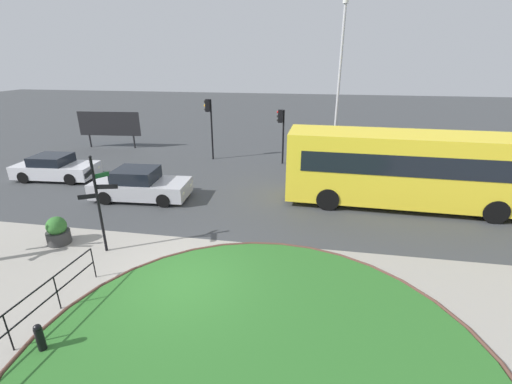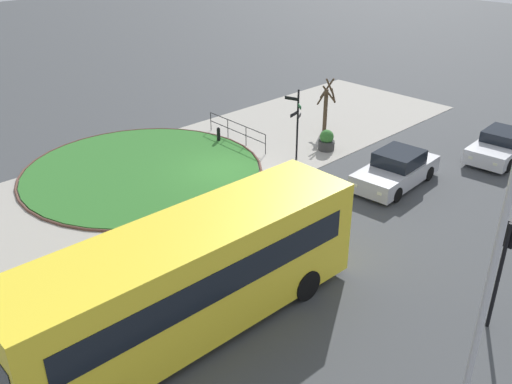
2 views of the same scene
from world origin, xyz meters
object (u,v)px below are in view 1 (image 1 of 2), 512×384
Objects in this scene: planter_near_signpost at (58,232)px; car_far_lane at (56,168)px; car_near_lane at (140,185)px; billboard_left at (109,124)px; traffic_light_near at (209,116)px; traffic_light_far at (281,124)px; bollard_foreground at (40,338)px; signpost_directional at (98,199)px; bus_yellow at (407,168)px; lamppost_tall at (339,82)px.

car_far_lane is at bearing 128.53° from planter_near_signpost.
billboard_left is at bearing 124.06° from car_near_lane.
billboard_left is (-6.98, 9.12, 1.09)m from car_near_lane.
car_near_lane is at bearing -57.37° from billboard_left.
traffic_light_near is 1.15× the size of traffic_light_far.
car_far_lane is 7.35m from billboard_left.
planter_near_signpost is (-3.10, 4.55, 0.07)m from bollard_foreground.
signpost_directional is 2.53m from planter_near_signpost.
bus_yellow is 12.51m from traffic_light_near.
lamppost_tall is at bearing 57.34° from signpost_directional.
car_near_lane is 1.04× the size of car_far_lane.
traffic_light_near reaches higher than signpost_directional.
car_near_lane is 0.49× the size of lamppost_tall.
car_near_lane is at bearing -21.36° from car_far_lane.
lamppost_tall is at bearing -8.87° from billboard_left.
bus_yellow is at bearing 28.70° from signpost_directional.
planter_near_signpost is at bearing -129.13° from lamppost_tall.
signpost_directional is 0.78× the size of car_far_lane.
bollard_foreground is 0.08× the size of lamppost_tall.
traffic_light_far is (4.84, 11.86, 0.50)m from signpost_directional.
planter_near_signpost is at bearing -104.45° from car_near_lane.
traffic_light_near reaches higher than traffic_light_far.
signpost_directional is at bearing -64.54° from billboard_left.
bollard_foreground is 20.45m from billboard_left.
car_far_lane reaches higher than bollard_foreground.
lamppost_tall is (8.17, 12.74, 3.00)m from signpost_directional.
bus_yellow is 8.54m from traffic_light_far.
signpost_directional is 4.35× the size of bollard_foreground.
bus_yellow reaches higher than bollard_foreground.
bus_yellow is at bearing 24.04° from planter_near_signpost.
traffic_light_near is (-10.90, 6.05, 1.08)m from bus_yellow.
car_near_lane is 12.98m from lamppost_tall.
bollard_foreground is at bearing -132.15° from bus_yellow.
traffic_light_near reaches higher than bollard_foreground.
signpost_directional is 4.73m from bollard_foreground.
lamppost_tall is (3.33, 0.88, 2.49)m from traffic_light_far.
bus_yellow is at bearing 145.77° from traffic_light_near.
signpost_directional is 12.60m from bus_yellow.
car_far_lane is at bearing -87.36° from billboard_left.
billboard_left reaches higher than car_far_lane.
planter_near_signpost is at bearing 61.43° from traffic_light_far.
car_far_lane is 1.14× the size of traffic_light_near.
lamppost_tall reaches higher than bollard_foreground.
traffic_light_far is at bearing 46.55° from car_near_lane.
traffic_light_near is at bearing -0.95° from traffic_light_far.
signpost_directional is 15.42m from lamppost_tall.
planter_near_signpost is (-2.02, 0.22, -1.51)m from signpost_directional.
traffic_light_far reaches higher than car_near_lane.
traffic_light_far is at bearing -13.73° from billboard_left.
signpost_directional reaches higher than traffic_light_far.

